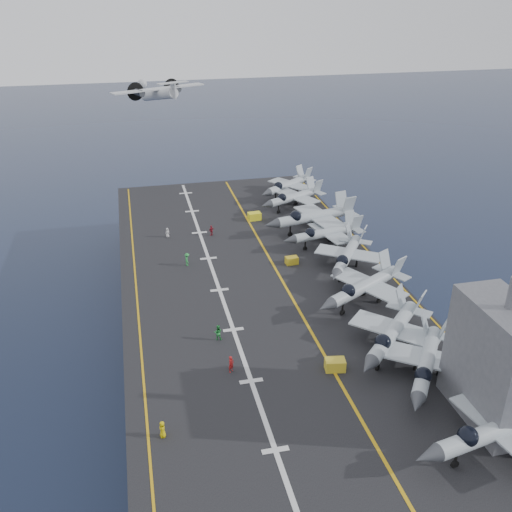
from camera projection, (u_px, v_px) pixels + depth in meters
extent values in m
plane|color=#142135|center=(262.00, 348.00, 82.96)|extent=(500.00, 500.00, 0.00)
cube|color=#56595E|center=(262.00, 319.00, 80.78)|extent=(36.00, 90.00, 10.00)
cube|color=black|center=(262.00, 287.00, 78.51)|extent=(38.00, 92.00, 0.40)
cube|color=gold|center=(283.00, 283.00, 79.02)|extent=(0.35, 90.00, 0.02)
cube|color=silver|center=(219.00, 290.00, 77.21)|extent=(0.50, 90.00, 0.02)
cube|color=gold|center=(137.00, 299.00, 75.01)|extent=(0.25, 90.00, 0.02)
cube|color=gold|center=(387.00, 271.00, 82.12)|extent=(0.25, 90.00, 0.02)
imported|color=#D5BD07|center=(162.00, 429.00, 52.05)|extent=(0.72, 1.06, 1.73)
imported|color=#B21919|center=(231.00, 364.00, 60.73)|extent=(1.39, 1.33, 1.93)
imported|color=green|center=(218.00, 332.00, 66.22)|extent=(1.29, 1.01, 1.91)
imported|color=green|center=(187.00, 259.00, 83.49)|extent=(0.82, 1.20, 1.96)
imported|color=maroon|center=(211.00, 230.00, 93.44)|extent=(1.25, 1.12, 1.73)
imported|color=silver|center=(167.00, 233.00, 92.82)|extent=(1.15, 1.07, 1.59)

